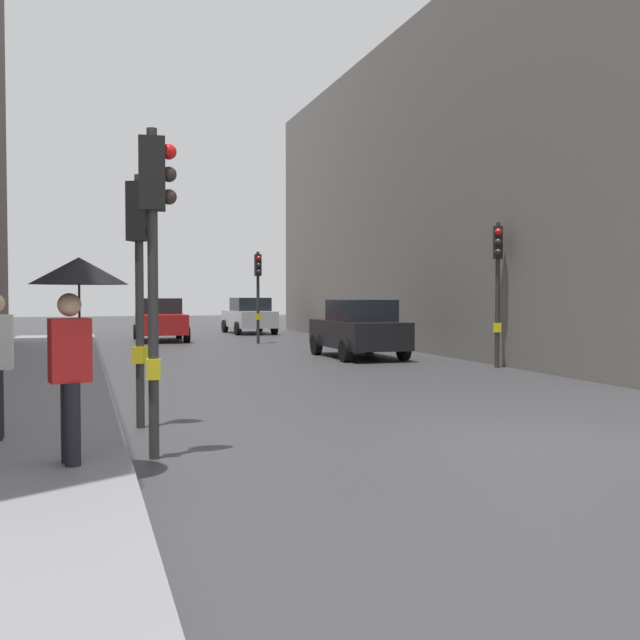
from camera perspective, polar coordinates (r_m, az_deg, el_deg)
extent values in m
plane|color=#38383A|center=(10.21, 15.92, -8.93)|extent=(120.00, 120.00, 0.00)
cube|color=gray|center=(14.50, -21.91, -5.46)|extent=(3.13, 40.00, 0.16)
cube|color=slate|center=(30.95, 15.19, 8.76)|extent=(12.00, 27.43, 11.23)
cylinder|color=#2D2D2D|center=(20.05, 13.37, 1.84)|extent=(0.12, 0.12, 3.79)
cube|color=black|center=(20.10, 13.41, 5.77)|extent=(0.35, 0.38, 0.84)
cube|color=yellow|center=(20.07, 13.36, -0.57)|extent=(0.25, 0.24, 0.24)
sphere|color=red|center=(19.93, 13.44, 6.55)|extent=(0.18, 0.18, 0.18)
sphere|color=#2D231E|center=(19.91, 13.43, 5.80)|extent=(0.18, 0.18, 0.18)
sphere|color=#2D231E|center=(19.89, 13.43, 5.06)|extent=(0.18, 0.18, 0.18)
cylinder|color=#2D2D2D|center=(10.98, -13.59, 1.35)|extent=(0.12, 0.12, 3.62)
cube|color=black|center=(11.05, -13.64, 8.04)|extent=(0.38, 0.35, 0.84)
cube|color=yellow|center=(11.02, -13.56, -2.60)|extent=(0.24, 0.25, 0.24)
sphere|color=red|center=(11.00, -12.74, 9.44)|extent=(0.18, 0.18, 0.18)
sphere|color=#2D231E|center=(10.97, -12.73, 8.09)|extent=(0.18, 0.18, 0.18)
sphere|color=#2D231E|center=(10.94, -12.72, 6.74)|extent=(0.18, 0.18, 0.18)
cylinder|color=#2D2D2D|center=(8.86, -12.61, 1.89)|extent=(0.12, 0.12, 3.82)
cube|color=black|center=(8.97, -12.68, 10.82)|extent=(0.32, 0.27, 0.84)
cube|color=yellow|center=(8.91, -12.57, -3.66)|extent=(0.18, 0.22, 0.24)
sphere|color=red|center=(9.02, -11.46, 12.46)|extent=(0.18, 0.18, 0.18)
sphere|color=#2D231E|center=(8.97, -11.45, 10.83)|extent=(0.18, 0.18, 0.18)
sphere|color=#2D231E|center=(8.94, -11.43, 9.18)|extent=(0.18, 0.18, 0.18)
cylinder|color=#2D2D2D|center=(29.27, -4.75, 1.71)|extent=(0.12, 0.12, 3.58)
cube|color=black|center=(29.30, -4.76, 4.19)|extent=(0.25, 0.31, 0.84)
cube|color=yellow|center=(29.29, -4.75, 0.26)|extent=(0.21, 0.17, 0.24)
sphere|color=red|center=(29.12, -4.69, 4.72)|extent=(0.18, 0.18, 0.18)
sphere|color=#2D231E|center=(29.11, -4.69, 4.21)|extent=(0.18, 0.18, 0.18)
sphere|color=#2D231E|center=(29.10, -4.69, 3.70)|extent=(0.18, 0.18, 0.18)
cube|color=black|center=(22.73, 2.91, -1.06)|extent=(1.83, 4.21, 0.80)
cube|color=black|center=(22.47, 3.15, 0.74)|extent=(1.62, 2.01, 0.64)
cylinder|color=black|center=(23.72, -0.29, -1.90)|extent=(0.22, 0.64, 0.64)
cylinder|color=black|center=(24.33, 3.75, -1.81)|extent=(0.22, 0.64, 0.64)
cylinder|color=black|center=(21.17, 1.95, -2.37)|extent=(0.22, 0.64, 0.64)
cylinder|color=black|center=(21.86, 6.39, -2.24)|extent=(0.22, 0.64, 0.64)
cube|color=#BCBCC1|center=(36.94, -5.44, 0.09)|extent=(1.98, 4.27, 0.80)
cube|color=black|center=(36.69, -5.34, 1.20)|extent=(1.68, 2.07, 0.64)
cylinder|color=black|center=(38.05, -7.26, -0.46)|extent=(0.25, 0.65, 0.64)
cylinder|color=black|center=(38.49, -4.65, -0.43)|extent=(0.25, 0.65, 0.64)
cylinder|color=black|center=(35.43, -6.29, -0.64)|extent=(0.25, 0.65, 0.64)
cylinder|color=black|center=(35.90, -3.50, -0.59)|extent=(0.25, 0.65, 0.64)
cube|color=red|center=(31.56, -12.05, -0.26)|extent=(1.82, 4.21, 0.80)
cube|color=black|center=(31.79, -12.10, 1.06)|extent=(1.61, 2.01, 0.64)
cylinder|color=black|center=(30.33, -10.12, -1.09)|extent=(0.22, 0.64, 0.64)
cylinder|color=black|center=(30.16, -13.51, -1.13)|extent=(0.22, 0.64, 0.64)
cylinder|color=black|center=(33.01, -10.71, -0.85)|extent=(0.22, 0.64, 0.64)
cylinder|color=black|center=(32.85, -13.83, -0.88)|extent=(0.22, 0.64, 0.64)
cylinder|color=black|center=(8.31, -18.60, -7.36)|extent=(0.16, 0.16, 0.85)
cylinder|color=black|center=(8.11, -18.33, -7.58)|extent=(0.16, 0.16, 0.85)
cube|color=red|center=(8.12, -18.53, -2.20)|extent=(0.44, 0.34, 0.66)
sphere|color=tan|center=(8.10, -18.56, 1.11)|extent=(0.24, 0.24, 0.24)
cylinder|color=black|center=(8.13, -17.85, -0.43)|extent=(0.02, 0.02, 0.90)
cone|color=black|center=(8.12, -17.90, 3.59)|extent=(1.00, 1.00, 0.28)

